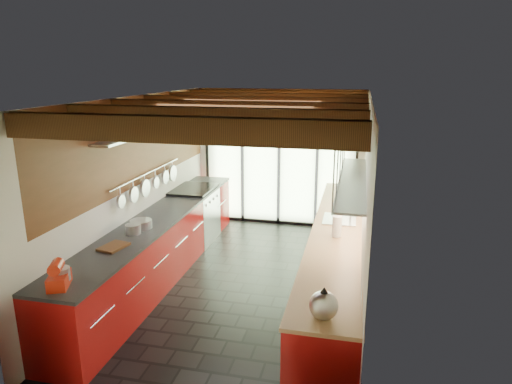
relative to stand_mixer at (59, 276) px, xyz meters
The scene contains 18 objects.
ground 2.77m from the stand_mixer, 60.47° to the left, with size 5.50×5.50×0.00m, color black.
room_shell 2.65m from the stand_mixer, 60.47° to the left, with size 5.50×5.50×5.50m.
ceiling_beams 3.25m from the stand_mixer, 64.14° to the left, with size 3.14×5.06×4.90m.
glass_door 5.14m from the stand_mixer, 75.57° to the left, with size 2.95×0.10×2.90m.
left_counter 2.31m from the stand_mixer, 90.13° to the left, with size 0.68×5.00×0.92m.
range_stove 3.73m from the stand_mixer, 90.08° to the left, with size 0.66×0.90×0.97m.
right_counter 3.44m from the stand_mixer, 41.41° to the left, with size 0.68×5.00×0.92m.
sink_assembly 3.68m from the stand_mixer, 45.93° to the left, with size 0.45×0.52×0.43m.
upper_cabinets_right 3.80m from the stand_mixer, 43.27° to the left, with size 0.34×3.00×3.00m.
left_wall_fixtures 2.62m from the stand_mixer, 94.59° to the left, with size 0.28×2.60×0.96m.
stand_mixer is the anchor object (origin of this frame).
pot_large 1.49m from the stand_mixer, 90.00° to the left, with size 0.20×0.20×0.12m, color silver.
pot_small 1.71m from the stand_mixer, 90.00° to the left, with size 0.29×0.29×0.11m, color silver.
cutting_board 1.01m from the stand_mixer, 90.00° to the left, with size 0.24×0.34×0.03m, color brown.
kettle 2.54m from the stand_mixer, ahead, with size 0.30×0.34×0.29m.
paper_towel 3.21m from the stand_mixer, 37.70° to the left, with size 0.15×0.15×0.32m.
soap_bottle 4.22m from the stand_mixer, 52.98° to the left, with size 0.09×0.09×0.20m, color silver.
bowl 4.50m from the stand_mixer, 55.60° to the left, with size 0.23×0.23×0.06m, color silver.
Camera 1 is at (1.49, -5.75, 2.97)m, focal length 32.00 mm.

